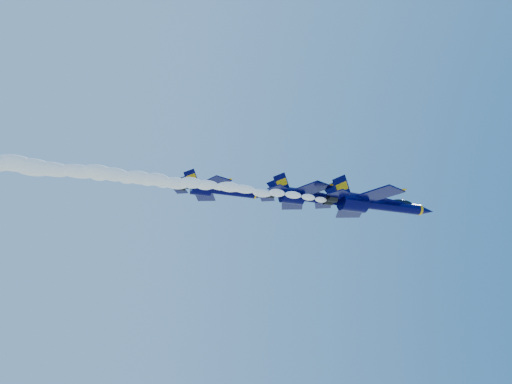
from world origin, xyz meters
name	(u,v)px	position (x,y,z in m)	size (l,w,h in m)	color
jet_lead	(375,204)	(16.66, -8.77, 148.94)	(19.97, 16.38, 7.42)	#010135
smoke_trail_jet_lead	(141,178)	(-20.20, -8.77, 148.42)	(56.66, 2.70, 2.43)	white
jet_second	(311,197)	(8.17, -3.17, 150.96)	(17.60, 14.44, 6.54)	#010135
smoke_trail_jet_second	(85,172)	(-27.68, -3.17, 150.46)	(56.66, 2.38, 2.15)	white
jet_third	(218,190)	(-5.73, 4.57, 153.27)	(15.66, 12.85, 5.82)	#010135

